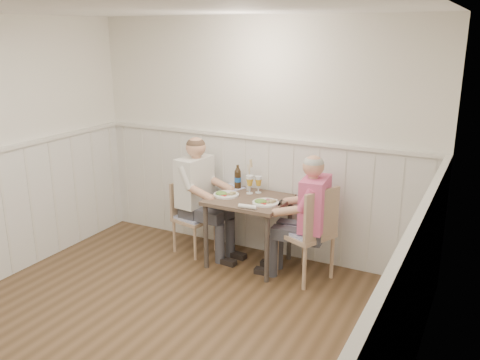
{
  "coord_description": "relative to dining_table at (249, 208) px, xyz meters",
  "views": [
    {
      "loc": [
        2.33,
        -2.71,
        2.44
      ],
      "look_at": [
        0.1,
        1.64,
        1.0
      ],
      "focal_mm": 38.0,
      "sensor_mm": 36.0,
      "label": 1
    }
  ],
  "objects": [
    {
      "name": "ground_plane",
      "position": [
        -0.1,
        -1.84,
        -0.64
      ],
      "size": [
        4.5,
        4.5,
        0.0
      ],
      "primitive_type": "plane",
      "color": "#4A341E"
    },
    {
      "name": "room_shell",
      "position": [
        -0.1,
        -1.84,
        0.88
      ],
      "size": [
        4.04,
        4.54,
        2.6
      ],
      "color": "white",
      "rests_on": "ground"
    },
    {
      "name": "wainscot",
      "position": [
        -0.1,
        -1.15,
        0.05
      ],
      "size": [
        4.0,
        4.49,
        1.34
      ],
      "color": "silver",
      "rests_on": "ground"
    },
    {
      "name": "dining_table",
      "position": [
        0.0,
        0.0,
        0.0
      ],
      "size": [
        0.8,
        0.7,
        0.75
      ],
      "color": "brown",
      "rests_on": "ground"
    },
    {
      "name": "chair_right",
      "position": [
        0.7,
        -0.04,
        -0.11
      ],
      "size": [
        0.61,
        0.61,
        0.98
      ],
      "color": "tan",
      "rests_on": "ground"
    },
    {
      "name": "chair_left",
      "position": [
        -0.74,
        0.02,
        -0.2
      ],
      "size": [
        0.46,
        0.46,
        0.82
      ],
      "color": "tan",
      "rests_on": "ground"
    },
    {
      "name": "man_in_pink",
      "position": [
        0.69,
        -0.02,
        -0.09
      ],
      "size": [
        0.63,
        0.44,
        1.32
      ],
      "color": "#3F3F47",
      "rests_on": "ground"
    },
    {
      "name": "diner_cream",
      "position": [
        -0.64,
        0.02,
        -0.07
      ],
      "size": [
        0.66,
        0.46,
        1.36
      ],
      "color": "#3F3F47",
      "rests_on": "ground"
    },
    {
      "name": "plate_man",
      "position": [
        0.22,
        -0.09,
        0.13
      ],
      "size": [
        0.27,
        0.27,
        0.07
      ],
      "color": "white",
      "rests_on": "dining_table"
    },
    {
      "name": "plate_diner",
      "position": [
        -0.26,
        -0.04,
        0.13
      ],
      "size": [
        0.27,
        0.27,
        0.07
      ],
      "color": "white",
      "rests_on": "dining_table"
    },
    {
      "name": "beer_glass_a",
      "position": [
        0.01,
        0.21,
        0.23
      ],
      "size": [
        0.07,
        0.07,
        0.19
      ],
      "color": "silver",
      "rests_on": "dining_table"
    },
    {
      "name": "beer_glass_b",
      "position": [
        -0.06,
        0.14,
        0.25
      ],
      "size": [
        0.08,
        0.08,
        0.2
      ],
      "color": "silver",
      "rests_on": "dining_table"
    },
    {
      "name": "beer_bottle",
      "position": [
        -0.26,
        0.25,
        0.23
      ],
      "size": [
        0.08,
        0.08,
        0.27
      ],
      "color": "black",
      "rests_on": "dining_table"
    },
    {
      "name": "rolled_napkin",
      "position": [
        0.14,
        -0.3,
        0.13
      ],
      "size": [
        0.19,
        0.06,
        0.04
      ],
      "color": "white",
      "rests_on": "dining_table"
    },
    {
      "name": "grass_vase",
      "position": [
        -0.12,
        0.23,
        0.28
      ],
      "size": [
        0.04,
        0.04,
        0.38
      ],
      "color": "silver",
      "rests_on": "dining_table"
    },
    {
      "name": "gingham_mat",
      "position": [
        -0.34,
        0.24,
        0.11
      ],
      "size": [
        0.32,
        0.29,
        0.01
      ],
      "color": "#626FBD",
      "rests_on": "dining_table"
    }
  ]
}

